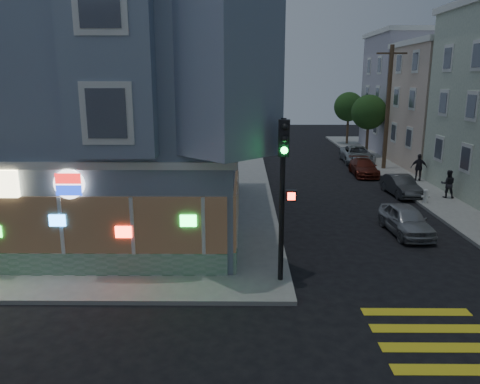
{
  "coord_description": "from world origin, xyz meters",
  "views": [
    {
      "loc": [
        1.35,
        -11.09,
        6.78
      ],
      "look_at": [
        1.21,
        7.09,
        2.36
      ],
      "focal_mm": 35.0,
      "sensor_mm": 36.0,
      "label": 1
    }
  ],
  "objects_px": {
    "street_tree_far": "(349,107)",
    "traffic_signal": "(284,174)",
    "utility_pole": "(388,106)",
    "pedestrian_b": "(419,167)",
    "parked_car_d": "(357,155)",
    "pedestrian_a": "(448,184)",
    "parked_car_b": "(401,186)",
    "parked_car_a": "(406,220)",
    "fire_hydrant": "(426,196)",
    "street_tree_near": "(369,112)",
    "parked_car_c": "(364,167)"
  },
  "relations": [
    {
      "from": "traffic_signal",
      "to": "fire_hydrant",
      "type": "distance_m",
      "value": 13.81
    },
    {
      "from": "utility_pole",
      "to": "pedestrian_b",
      "type": "height_order",
      "value": "utility_pole"
    },
    {
      "from": "pedestrian_a",
      "to": "parked_car_c",
      "type": "height_order",
      "value": "pedestrian_a"
    },
    {
      "from": "pedestrian_b",
      "to": "parked_car_c",
      "type": "distance_m",
      "value": 3.9
    },
    {
      "from": "pedestrian_b",
      "to": "parked_car_a",
      "type": "height_order",
      "value": "pedestrian_b"
    },
    {
      "from": "utility_pole",
      "to": "traffic_signal",
      "type": "xyz_separation_m",
      "value": [
        -9.37,
        -20.49,
        -0.98
      ]
    },
    {
      "from": "utility_pole",
      "to": "pedestrian_b",
      "type": "relative_size",
      "value": 5.06
    },
    {
      "from": "pedestrian_b",
      "to": "parked_car_a",
      "type": "relative_size",
      "value": 0.47
    },
    {
      "from": "street_tree_near",
      "to": "parked_car_a",
      "type": "xyz_separation_m",
      "value": [
        -3.6,
        -21.07,
        -3.29
      ]
    },
    {
      "from": "street_tree_far",
      "to": "utility_pole",
      "type": "bearing_deg",
      "value": -90.82
    },
    {
      "from": "street_tree_near",
      "to": "parked_car_b",
      "type": "xyz_separation_m",
      "value": [
        -1.5,
        -13.96,
        -3.34
      ]
    },
    {
      "from": "parked_car_d",
      "to": "fire_hydrant",
      "type": "height_order",
      "value": "parked_car_d"
    },
    {
      "from": "parked_car_d",
      "to": "utility_pole",
      "type": "bearing_deg",
      "value": -64.72
    },
    {
      "from": "street_tree_far",
      "to": "parked_car_d",
      "type": "xyz_separation_m",
      "value": [
        -1.5,
        -10.87,
        -3.25
      ]
    },
    {
      "from": "parked_car_b",
      "to": "parked_car_c",
      "type": "relative_size",
      "value": 0.9
    },
    {
      "from": "street_tree_far",
      "to": "pedestrian_a",
      "type": "bearing_deg",
      "value": -88.04
    },
    {
      "from": "traffic_signal",
      "to": "parked_car_b",
      "type": "bearing_deg",
      "value": 64.78
    },
    {
      "from": "pedestrian_b",
      "to": "parked_car_c",
      "type": "xyz_separation_m",
      "value": [
        -3.04,
        2.39,
        -0.45
      ]
    },
    {
      "from": "parked_car_d",
      "to": "traffic_signal",
      "type": "xyz_separation_m",
      "value": [
        -8.07,
        -23.62,
        3.13
      ]
    },
    {
      "from": "street_tree_near",
      "to": "fire_hydrant",
      "type": "xyz_separation_m",
      "value": [
        -0.9,
        -16.25,
        -3.37
      ]
    },
    {
      "from": "street_tree_far",
      "to": "traffic_signal",
      "type": "height_order",
      "value": "traffic_signal"
    },
    {
      "from": "pedestrian_b",
      "to": "traffic_signal",
      "type": "relative_size",
      "value": 0.33
    },
    {
      "from": "utility_pole",
      "to": "street_tree_far",
      "type": "bearing_deg",
      "value": 89.18
    },
    {
      "from": "street_tree_near",
      "to": "parked_car_c",
      "type": "xyz_separation_m",
      "value": [
        -2.24,
        -8.07,
        -3.35
      ]
    },
    {
      "from": "traffic_signal",
      "to": "utility_pole",
      "type": "bearing_deg",
      "value": 72.99
    },
    {
      "from": "parked_car_c",
      "to": "parked_car_d",
      "type": "height_order",
      "value": "parked_car_d"
    },
    {
      "from": "street_tree_near",
      "to": "traffic_signal",
      "type": "relative_size",
      "value": 0.98
    },
    {
      "from": "fire_hydrant",
      "to": "street_tree_far",
      "type": "bearing_deg",
      "value": 87.87
    },
    {
      "from": "utility_pole",
      "to": "traffic_signal",
      "type": "bearing_deg",
      "value": -114.58
    },
    {
      "from": "parked_car_b",
      "to": "fire_hydrant",
      "type": "xyz_separation_m",
      "value": [
        0.6,
        -2.29,
        -0.04
      ]
    },
    {
      "from": "parked_car_c",
      "to": "traffic_signal",
      "type": "height_order",
      "value": "traffic_signal"
    },
    {
      "from": "pedestrian_a",
      "to": "pedestrian_b",
      "type": "distance_m",
      "value": 4.59
    },
    {
      "from": "pedestrian_b",
      "to": "traffic_signal",
      "type": "height_order",
      "value": "traffic_signal"
    },
    {
      "from": "street_tree_near",
      "to": "parked_car_c",
      "type": "bearing_deg",
      "value": -105.52
    },
    {
      "from": "pedestrian_a",
      "to": "parked_car_b",
      "type": "relative_size",
      "value": 0.44
    },
    {
      "from": "utility_pole",
      "to": "parked_car_d",
      "type": "height_order",
      "value": "utility_pole"
    },
    {
      "from": "street_tree_far",
      "to": "fire_hydrant",
      "type": "height_order",
      "value": "street_tree_far"
    },
    {
      "from": "street_tree_near",
      "to": "pedestrian_b",
      "type": "distance_m",
      "value": 10.89
    },
    {
      "from": "pedestrian_a",
      "to": "parked_car_c",
      "type": "relative_size",
      "value": 0.4
    },
    {
      "from": "street_tree_near",
      "to": "pedestrian_b",
      "type": "height_order",
      "value": "street_tree_near"
    },
    {
      "from": "utility_pole",
      "to": "pedestrian_a",
      "type": "distance_m",
      "value": 9.89
    },
    {
      "from": "parked_car_d",
      "to": "street_tree_near",
      "type": "bearing_deg",
      "value": 65.14
    },
    {
      "from": "parked_car_a",
      "to": "street_tree_far",
      "type": "bearing_deg",
      "value": 79.8
    },
    {
      "from": "pedestrian_b",
      "to": "parked_car_a",
      "type": "xyz_separation_m",
      "value": [
        -4.4,
        -10.6,
        -0.39
      ]
    },
    {
      "from": "utility_pole",
      "to": "parked_car_d",
      "type": "relative_size",
      "value": 1.82
    },
    {
      "from": "street_tree_near",
      "to": "street_tree_far",
      "type": "xyz_separation_m",
      "value": [
        0.0,
        8.0,
        0.0
      ]
    },
    {
      "from": "utility_pole",
      "to": "traffic_signal",
      "type": "distance_m",
      "value": 22.56
    },
    {
      "from": "parked_car_b",
      "to": "fire_hydrant",
      "type": "height_order",
      "value": "parked_car_b"
    },
    {
      "from": "pedestrian_b",
      "to": "traffic_signal",
      "type": "xyz_separation_m",
      "value": [
        -10.37,
        -16.02,
        2.78
      ]
    },
    {
      "from": "pedestrian_a",
      "to": "parked_car_b",
      "type": "xyz_separation_m",
      "value": [
        -2.29,
        1.1,
        -0.35
      ]
    }
  ]
}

